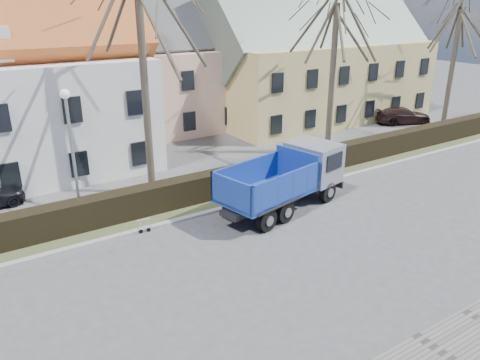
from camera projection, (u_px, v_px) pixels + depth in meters
ground at (286, 250)px, 18.26m from camera, size 120.00×120.00×0.00m
curb_far at (225, 208)px, 21.84m from camera, size 80.00×0.30×0.12m
grass_strip at (209, 197)px, 23.10m from camera, size 80.00×3.00×0.10m
hedge at (210, 187)px, 22.72m from camera, size 60.00×0.90×1.30m
building_pink at (163, 75)px, 34.52m from camera, size 10.80×8.80×8.00m
building_yellow at (313, 64)px, 38.17m from camera, size 18.80×10.80×8.50m
tree_1 at (143, 65)px, 21.63m from camera, size 9.20×9.20×12.65m
tree_2 at (333, 65)px, 28.02m from camera, size 8.00×8.00×11.00m
tree_3 at (454, 57)px, 34.20m from camera, size 7.60×7.60×10.45m
dump_truck at (279, 182)px, 21.31m from camera, size 7.34×3.97×2.78m
streetlight at (73, 157)px, 19.65m from camera, size 0.46×0.46×5.90m
cart_frame at (139, 226)px, 19.42m from camera, size 0.82×0.52×0.70m
parked_car_b at (403, 115)px, 36.90m from camera, size 4.76×3.38×1.28m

